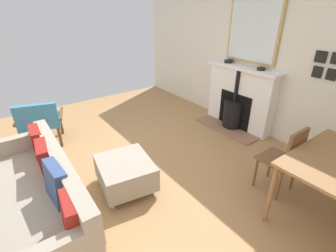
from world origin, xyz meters
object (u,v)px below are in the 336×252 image
at_px(mantel_bowl_near, 228,61).
at_px(sofa, 36,197).
at_px(fireplace, 238,101).
at_px(dining_chair_near_fireplace, 286,157).
at_px(armchair_accent, 40,120).
at_px(mantel_bowl_far, 261,69).
at_px(ottoman, 125,172).

relative_size(mantel_bowl_near, sofa, 0.08).
xyz_separation_m(fireplace, mantel_bowl_near, (-0.04, -0.37, 0.66)).
distance_m(mantel_bowl_near, dining_chair_near_fireplace, 2.27).
bearing_deg(sofa, mantel_bowl_near, -169.46).
bearing_deg(sofa, dining_chair_near_fireplace, 153.49).
xyz_separation_m(sofa, armchair_accent, (-0.39, -1.70, 0.12)).
height_order(mantel_bowl_far, dining_chair_near_fireplace, mantel_bowl_far).
xyz_separation_m(sofa, dining_chair_near_fireplace, (-2.48, 1.24, 0.18)).
relative_size(mantel_bowl_near, dining_chair_near_fireplace, 0.17).
relative_size(sofa, armchair_accent, 2.50).
distance_m(armchair_accent, dining_chair_near_fireplace, 3.61).
bearing_deg(fireplace, ottoman, 7.82).
bearing_deg(mantel_bowl_near, dining_chair_near_fireplace, 60.68).
distance_m(sofa, ottoman, 0.99).
height_order(mantel_bowl_near, dining_chair_near_fireplace, mantel_bowl_near).
distance_m(fireplace, mantel_bowl_near, 0.76).
bearing_deg(sofa, armchair_accent, -102.99).
relative_size(fireplace, mantel_bowl_near, 9.23).
bearing_deg(ottoman, mantel_bowl_near, -164.40).
height_order(ottoman, armchair_accent, armchair_accent).
bearing_deg(mantel_bowl_far, sofa, -0.56).
height_order(mantel_bowl_far, armchair_accent, mantel_bowl_far).
relative_size(mantel_bowl_near, ottoman, 0.19).
xyz_separation_m(ottoman, dining_chair_near_fireplace, (-1.50, 1.18, 0.27)).
height_order(mantel_bowl_far, sofa, mantel_bowl_far).
bearing_deg(mantel_bowl_far, armchair_accent, -28.85).
distance_m(mantel_bowl_near, sofa, 3.70).
distance_m(fireplace, armchair_accent, 3.42).
height_order(sofa, armchair_accent, armchair_accent).
distance_m(ottoman, dining_chair_near_fireplace, 1.93).
distance_m(sofa, dining_chair_near_fireplace, 2.78).
height_order(fireplace, dining_chair_near_fireplace, fireplace).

